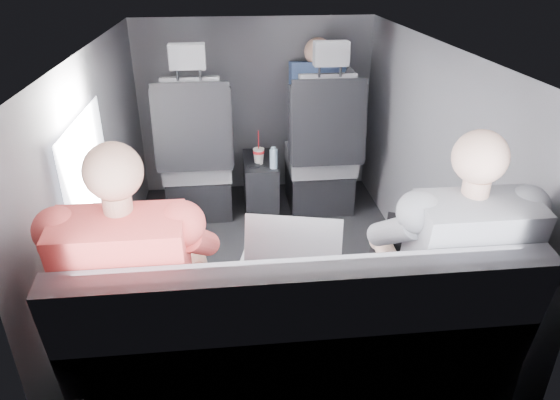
{
  "coord_description": "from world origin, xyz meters",
  "views": [
    {
      "loc": [
        -0.22,
        -2.52,
        1.76
      ],
      "look_at": [
        0.05,
        -0.05,
        0.53
      ],
      "focal_mm": 32.0,
      "sensor_mm": 36.0,
      "label": 1
    }
  ],
  "objects": [
    {
      "name": "floor",
      "position": [
        0.0,
        0.0,
        0.0
      ],
      "size": [
        2.6,
        2.6,
        0.0
      ],
      "primitive_type": "plane",
      "color": "black",
      "rests_on": "ground"
    },
    {
      "name": "ceiling",
      "position": [
        0.0,
        0.0,
        1.35
      ],
      "size": [
        2.6,
        2.6,
        0.0
      ],
      "primitive_type": "plane",
      "rotation": [
        3.14,
        0.0,
        0.0
      ],
      "color": "#B2B2AD",
      "rests_on": "panel_back"
    },
    {
      "name": "panel_left",
      "position": [
        -0.9,
        0.0,
        0.68
      ],
      "size": [
        0.02,
        2.6,
        1.35
      ],
      "primitive_type": "cube",
      "color": "#56565B",
      "rests_on": "floor"
    },
    {
      "name": "panel_right",
      "position": [
        0.9,
        0.0,
        0.68
      ],
      "size": [
        0.02,
        2.6,
        1.35
      ],
      "primitive_type": "cube",
      "color": "#56565B",
      "rests_on": "floor"
    },
    {
      "name": "panel_front",
      "position": [
        0.0,
        1.3,
        0.68
      ],
      "size": [
        1.8,
        0.02,
        1.35
      ],
      "primitive_type": "cube",
      "color": "#56565B",
      "rests_on": "floor"
    },
    {
      "name": "panel_back",
      "position": [
        0.0,
        -1.3,
        0.68
      ],
      "size": [
        1.8,
        0.02,
        1.35
      ],
      "primitive_type": "cube",
      "color": "#56565B",
      "rests_on": "floor"
    },
    {
      "name": "side_window",
      "position": [
        -0.88,
        -0.3,
        0.9
      ],
      "size": [
        0.02,
        0.75,
        0.42
      ],
      "primitive_type": "cube",
      "color": "white",
      "rests_on": "panel_left"
    },
    {
      "name": "seatbelt",
      "position": [
        0.45,
        0.67,
        0.8
      ],
      "size": [
        0.35,
        0.11,
        0.59
      ],
      "primitive_type": "cube",
      "rotation": [
        -0.14,
        0.49,
        0.0
      ],
      "color": "black",
      "rests_on": "front_seat_right"
    },
    {
      "name": "front_seat_left",
      "position": [
        -0.45,
        0.84,
        0.4
      ],
      "size": [
        0.52,
        0.58,
        1.26
      ],
      "color": "black",
      "rests_on": "floor"
    },
    {
      "name": "front_seat_right",
      "position": [
        0.45,
        0.84,
        0.4
      ],
      "size": [
        0.52,
        0.58,
        1.26
      ],
      "color": "black",
      "rests_on": "floor"
    },
    {
      "name": "center_console",
      "position": [
        0.0,
        0.88,
        0.2
      ],
      "size": [
        0.24,
        0.48,
        0.41
      ],
      "color": "black",
      "rests_on": "floor"
    },
    {
      "name": "rear_bench",
      "position": [
        0.0,
        -1.06,
        0.31
      ],
      "size": [
        1.6,
        0.57,
        0.92
      ],
      "color": "slate",
      "rests_on": "floor"
    },
    {
      "name": "soda_cup",
      "position": [
        -0.01,
        0.81,
        0.46
      ],
      "size": [
        0.08,
        0.08,
        0.25
      ],
      "color": "white",
      "rests_on": "center_console"
    },
    {
      "name": "water_bottle",
      "position": [
        0.09,
        0.72,
        0.47
      ],
      "size": [
        0.05,
        0.05,
        0.16
      ],
      "color": "#ABCDE7",
      "rests_on": "center_console"
    },
    {
      "name": "laptop_white",
      "position": [
        -0.56,
        -0.75,
        0.63
      ],
      "size": [
        0.34,
        0.34,
        0.23
      ],
      "color": "silver",
      "rests_on": "passenger_rear_left"
    },
    {
      "name": "laptop_silver",
      "position": [
        0.01,
        -0.77,
        0.64
      ],
      "size": [
        0.43,
        0.42,
        0.27
      ],
      "color": "silver",
      "rests_on": "rear_bench"
    },
    {
      "name": "laptop_black",
      "position": [
        0.55,
        -0.78,
        0.63
      ],
      "size": [
        0.39,
        0.42,
        0.23
      ],
      "color": "black",
      "rests_on": "passenger_rear_right"
    },
    {
      "name": "passenger_rear_left",
      "position": [
        -0.58,
        -0.97,
        0.64
      ],
      "size": [
        0.52,
        0.64,
        1.26
      ],
      "color": "#35353A",
      "rests_on": "rear_bench"
    },
    {
      "name": "passenger_rear_right",
      "position": [
        0.6,
        -0.97,
        0.64
      ],
      "size": [
        0.52,
        0.64,
        1.25
      ],
      "color": "navy",
      "rests_on": "rear_bench"
    },
    {
      "name": "passenger_front_right",
      "position": [
        0.44,
        1.1,
        0.75
      ],
      "size": [
        0.39,
        0.39,
        0.79
      ],
      "color": "navy",
      "rests_on": "front_seat_right"
    }
  ]
}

